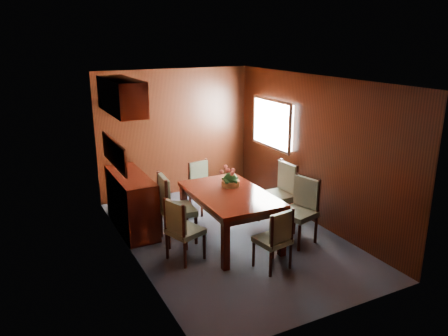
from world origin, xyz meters
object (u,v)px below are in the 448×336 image
chair_right_near (301,206)px  chair_head (276,236)px  chair_left_near (181,227)px  dining_table (230,199)px  flower_centerpiece (231,177)px  sideboard (132,202)px

chair_right_near → chair_head: size_ratio=1.16×
chair_right_near → chair_left_near: bearing=67.7°
dining_table → chair_left_near: chair_left_near is taller
dining_table → flower_centerpiece: bearing=60.7°
chair_right_near → flower_centerpiece: flower_centerpiece is taller
chair_head → chair_right_near: bearing=24.8°
dining_table → chair_left_near: 0.93m
flower_centerpiece → dining_table: bearing=-120.2°
chair_right_near → flower_centerpiece: bearing=31.6°
dining_table → chair_left_near: (-0.88, -0.26, -0.16)m
chair_left_near → chair_head: bearing=33.0°
flower_centerpiece → sideboard: bearing=147.8°
flower_centerpiece → chair_right_near: bearing=-43.7°
dining_table → flower_centerpiece: size_ratio=5.53×
sideboard → dining_table: (1.19, -1.09, 0.21)m
chair_left_near → chair_right_near: 1.83m
sideboard → flower_centerpiece: (1.33, -0.84, 0.46)m
dining_table → chair_right_near: (0.93, -0.50, -0.11)m
chair_right_near → chair_head: chair_right_near is taller
chair_left_near → dining_table: bearing=87.4°
sideboard → chair_left_near: size_ratio=1.55×
dining_table → chair_left_near: size_ratio=1.83×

